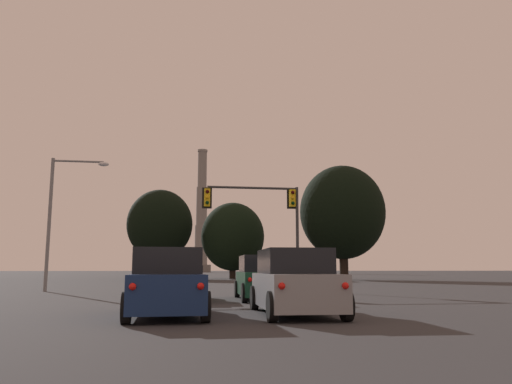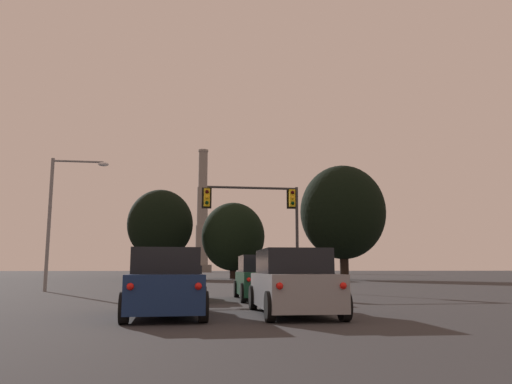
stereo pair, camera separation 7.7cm
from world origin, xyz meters
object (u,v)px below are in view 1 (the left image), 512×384
at_px(smokestack, 201,223).
at_px(sedan_center_lane_front, 183,284).
at_px(traffic_light_overhead_right, 266,210).
at_px(suv_right_lane_front, 262,278).
at_px(street_lamp, 60,207).
at_px(suv_right_lane_second, 294,283).
at_px(suv_center_lane_second, 167,283).

bearing_deg(smokestack, sedan_center_lane_front, -92.51).
xyz_separation_m(sedan_center_lane_front, traffic_light_overhead_right, (4.86, 8.00, 4.07)).
xyz_separation_m(traffic_light_overhead_right, smokestack, (2.07, 150.03, 12.69)).
bearing_deg(suv_right_lane_front, street_lamp, 140.71).
xyz_separation_m(sedan_center_lane_front, street_lamp, (-7.23, 9.55, 4.22)).
bearing_deg(street_lamp, suv_right_lane_front, -41.41).
relative_size(suv_right_lane_second, sedan_center_lane_front, 1.04).
distance_m(suv_right_lane_second, suv_right_lane_front, 7.02).
bearing_deg(sedan_center_lane_front, smokestack, 89.55).
height_order(suv_right_lane_second, suv_center_lane_second, same).
distance_m(suv_center_lane_second, traffic_light_overhead_right, 16.07).
relative_size(suv_center_lane_second, street_lamp, 0.63).
xyz_separation_m(suv_center_lane_second, sedan_center_lane_front, (0.46, 6.67, -0.23)).
distance_m(suv_right_lane_front, street_lamp, 14.68).
bearing_deg(sedan_center_lane_front, suv_right_lane_front, 5.60).
distance_m(suv_right_lane_second, suv_center_lane_second, 3.61).
xyz_separation_m(suv_right_lane_second, suv_center_lane_second, (-3.61, 0.14, 0.00)).
relative_size(suv_right_lane_second, traffic_light_overhead_right, 0.80).
height_order(suv_right_lane_front, sedan_center_lane_front, suv_right_lane_front).
relative_size(suv_right_lane_front, street_lamp, 0.63).
distance_m(suv_right_lane_second, street_lamp, 19.78).
distance_m(suv_right_lane_second, sedan_center_lane_front, 7.50).
height_order(suv_right_lane_second, smokestack, smokestack).
bearing_deg(suv_center_lane_second, smokestack, 86.15).
distance_m(suv_center_lane_second, smokestack, 165.69).
bearing_deg(street_lamp, traffic_light_overhead_right, -7.32).
xyz_separation_m(suv_right_lane_second, traffic_light_overhead_right, (1.71, 14.81, 3.84)).
distance_m(sedan_center_lane_front, street_lamp, 12.70).
distance_m(suv_right_lane_second, smokestack, 165.71).
bearing_deg(smokestack, street_lamp, -95.45).
relative_size(suv_right_lane_second, street_lamp, 0.63).
xyz_separation_m(suv_right_lane_front, sedan_center_lane_front, (-3.36, -0.21, -0.23)).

